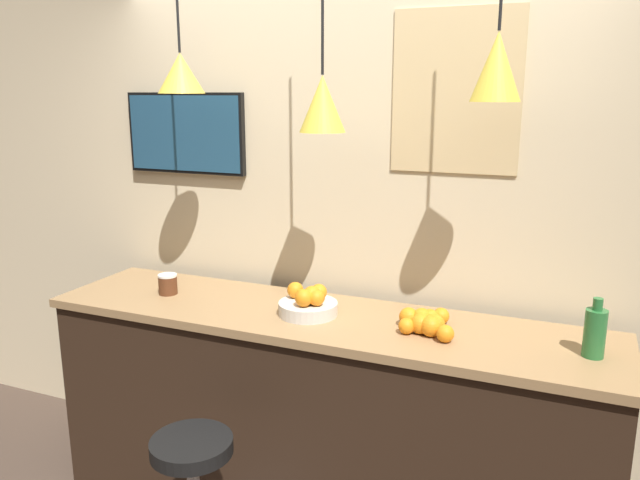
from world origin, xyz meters
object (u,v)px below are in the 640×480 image
fruit_bowl (308,304)px  juice_bottle (595,332)px  spread_jar (168,284)px  mounted_tv (185,133)px

fruit_bowl → juice_bottle: size_ratio=1.15×
fruit_bowl → spread_jar: fruit_bowl is taller
fruit_bowl → mounted_tv: (-0.88, 0.38, 0.72)m
mounted_tv → juice_bottle: bearing=-10.4°
juice_bottle → spread_jar: juice_bottle is taller
spread_jar → mounted_tv: 0.82m
mounted_tv → spread_jar: bearing=-73.2°
fruit_bowl → mounted_tv: bearing=156.7°
juice_bottle → spread_jar: 1.95m
fruit_bowl → juice_bottle: bearing=0.1°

